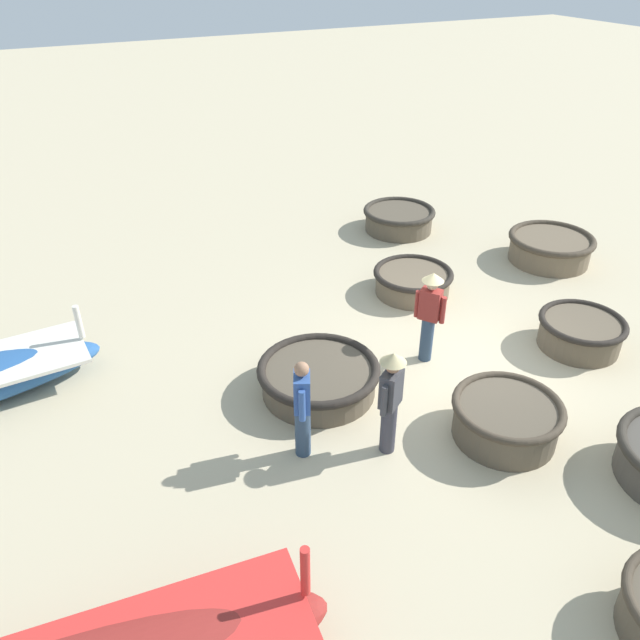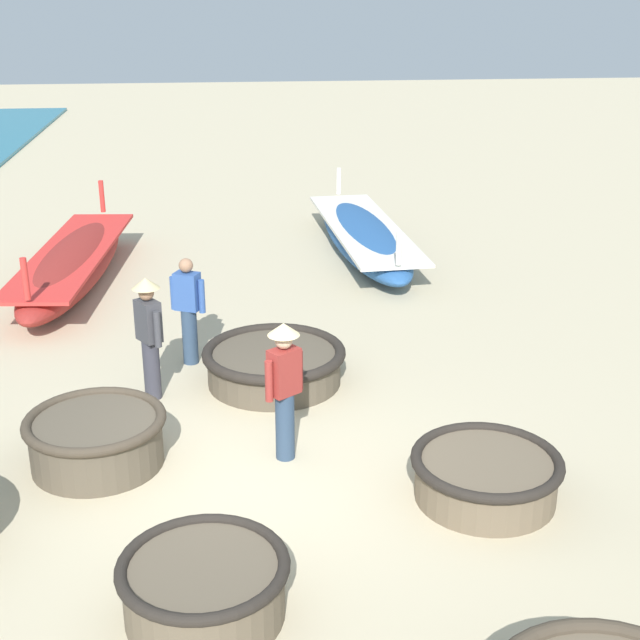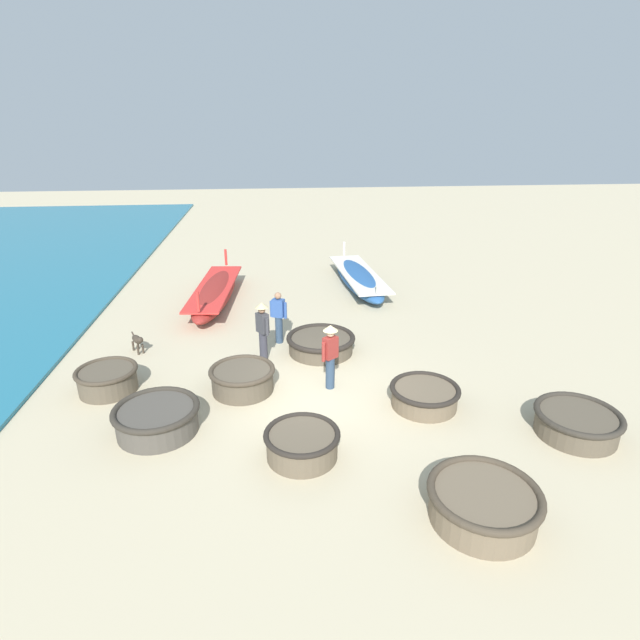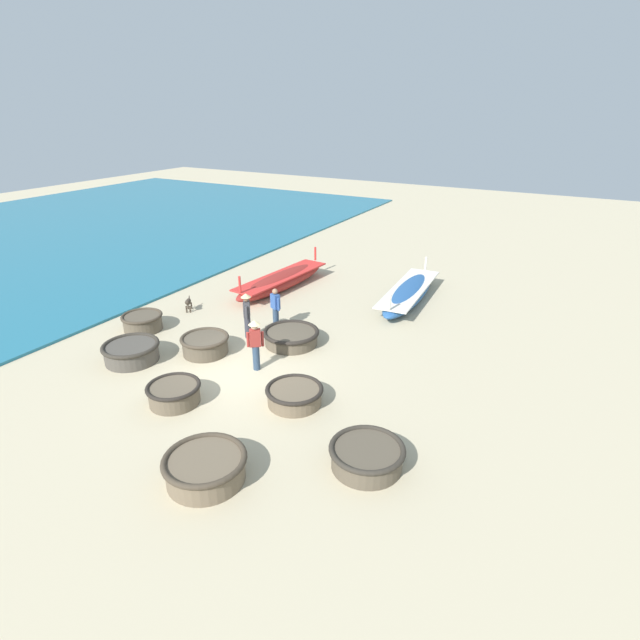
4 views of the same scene
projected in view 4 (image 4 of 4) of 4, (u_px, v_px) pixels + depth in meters
ground_plane at (239, 371)px, 15.55m from camera, size 80.00×80.00×0.00m
coracle_far_left at (291, 336)px, 17.19m from camera, size 1.96×1.96×0.52m
coracle_nearest at (205, 467)px, 10.93m from camera, size 1.87×1.87×0.62m
coracle_beside_post at (205, 344)px, 16.53m from camera, size 1.60×1.60×0.62m
coracle_center at (131, 351)px, 16.04m from camera, size 1.81×1.81×0.61m
coracle_front_left at (367, 456)px, 11.34m from camera, size 1.76×1.76×0.56m
coracle_front_right at (294, 395)px, 13.76m from camera, size 1.61×1.61×0.51m
coracle_upturned at (142, 322)px, 18.25m from camera, size 1.47×1.47×0.60m
coracle_tilted at (174, 393)px, 13.79m from camera, size 1.50×1.50×0.57m
long_boat_ochre_hull at (409, 293)px, 20.95m from camera, size 1.69×5.94×1.20m
long_boat_white_hull at (281, 281)px, 22.29m from camera, size 1.68×5.89×1.32m
fisherman_with_hat at (255, 342)px, 15.27m from camera, size 0.44×0.38×1.67m
fisherman_standing_left at (276, 308)px, 18.13m from camera, size 0.49×0.34×1.57m
fisherman_by_coracle at (247, 313)px, 17.40m from camera, size 0.37×0.45×1.67m
dog at (188, 302)px, 19.87m from camera, size 0.46×0.59×0.55m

